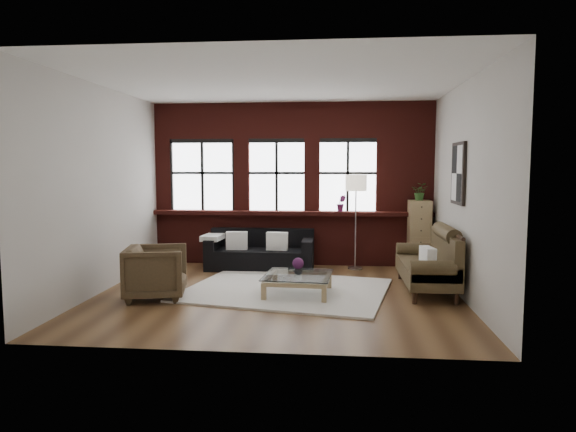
# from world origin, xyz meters

# --- Properties ---
(floor) EXTENTS (5.50, 5.50, 0.00)m
(floor) POSITION_xyz_m (0.00, 0.00, 0.00)
(floor) COLOR brown
(floor) RESTS_ON ground
(ceiling) EXTENTS (5.50, 5.50, 0.00)m
(ceiling) POSITION_xyz_m (0.00, 0.00, 3.20)
(ceiling) COLOR white
(ceiling) RESTS_ON ground
(wall_back) EXTENTS (5.50, 0.00, 5.50)m
(wall_back) POSITION_xyz_m (0.00, 2.50, 1.60)
(wall_back) COLOR beige
(wall_back) RESTS_ON ground
(wall_front) EXTENTS (5.50, 0.00, 5.50)m
(wall_front) POSITION_xyz_m (0.00, -2.50, 1.60)
(wall_front) COLOR beige
(wall_front) RESTS_ON ground
(wall_left) EXTENTS (0.00, 5.00, 5.00)m
(wall_left) POSITION_xyz_m (-2.75, 0.00, 1.60)
(wall_left) COLOR beige
(wall_left) RESTS_ON ground
(wall_right) EXTENTS (0.00, 5.00, 5.00)m
(wall_right) POSITION_xyz_m (2.75, 0.00, 1.60)
(wall_right) COLOR beige
(wall_right) RESTS_ON ground
(brick_backwall) EXTENTS (5.50, 0.12, 3.20)m
(brick_backwall) POSITION_xyz_m (0.00, 2.44, 1.60)
(brick_backwall) COLOR #501712
(brick_backwall) RESTS_ON floor
(sill_ledge) EXTENTS (5.50, 0.30, 0.08)m
(sill_ledge) POSITION_xyz_m (0.00, 2.35, 1.04)
(sill_ledge) COLOR #501712
(sill_ledge) RESTS_ON brick_backwall
(window_left) EXTENTS (1.38, 0.10, 1.50)m
(window_left) POSITION_xyz_m (-1.80, 2.45, 1.75)
(window_left) COLOR black
(window_left) RESTS_ON brick_backwall
(window_mid) EXTENTS (1.38, 0.10, 1.50)m
(window_mid) POSITION_xyz_m (-0.30, 2.45, 1.75)
(window_mid) COLOR black
(window_mid) RESTS_ON brick_backwall
(window_right) EXTENTS (1.38, 0.10, 1.50)m
(window_right) POSITION_xyz_m (1.10, 2.45, 1.75)
(window_right) COLOR black
(window_right) RESTS_ON brick_backwall
(wall_poster) EXTENTS (0.05, 0.74, 0.94)m
(wall_poster) POSITION_xyz_m (2.72, 0.30, 1.85)
(wall_poster) COLOR black
(wall_poster) RESTS_ON wall_right
(shag_rug) EXTENTS (3.47, 2.96, 0.03)m
(shag_rug) POSITION_xyz_m (0.11, 0.22, 0.02)
(shag_rug) COLOR beige
(shag_rug) RESTS_ON floor
(dark_sofa) EXTENTS (2.02, 0.82, 0.73)m
(dark_sofa) POSITION_xyz_m (-0.56, 1.90, 0.37)
(dark_sofa) COLOR black
(dark_sofa) RESTS_ON floor
(pillow_a) EXTENTS (0.41, 0.18, 0.34)m
(pillow_a) POSITION_xyz_m (-0.99, 1.80, 0.56)
(pillow_a) COLOR white
(pillow_a) RESTS_ON dark_sofa
(pillow_b) EXTENTS (0.41, 0.16, 0.34)m
(pillow_b) POSITION_xyz_m (-0.22, 1.80, 0.56)
(pillow_b) COLOR white
(pillow_b) RESTS_ON dark_sofa
(vintage_settee) EXTENTS (0.84, 1.90, 1.01)m
(vintage_settee) POSITION_xyz_m (2.30, 0.45, 0.51)
(vintage_settee) COLOR #41341E
(vintage_settee) RESTS_ON floor
(pillow_settee) EXTENTS (0.20, 0.40, 0.34)m
(pillow_settee) POSITION_xyz_m (2.22, -0.13, 0.61)
(pillow_settee) COLOR white
(pillow_settee) RESTS_ON vintage_settee
(armchair) EXTENTS (1.03, 1.01, 0.79)m
(armchair) POSITION_xyz_m (-1.77, -0.42, 0.39)
(armchair) COLOR #443522
(armchair) RESTS_ON floor
(coffee_table) EXTENTS (1.07, 1.07, 0.34)m
(coffee_table) POSITION_xyz_m (0.32, -0.06, 0.16)
(coffee_table) COLOR #9E8256
(coffee_table) RESTS_ON shag_rug
(vase) EXTENTS (0.16, 0.16, 0.14)m
(vase) POSITION_xyz_m (0.32, -0.06, 0.39)
(vase) COLOR #B2B2B2
(vase) RESTS_ON coffee_table
(flowers) EXTENTS (0.17, 0.17, 0.17)m
(flowers) POSITION_xyz_m (0.32, -0.06, 0.50)
(flowers) COLOR #551D4F
(flowers) RESTS_ON vase
(drawer_chest) EXTENTS (0.41, 0.41, 1.32)m
(drawer_chest) POSITION_xyz_m (2.46, 2.17, 0.66)
(drawer_chest) COLOR #9E8256
(drawer_chest) RESTS_ON floor
(potted_plant_top) EXTENTS (0.38, 0.35, 0.33)m
(potted_plant_top) POSITION_xyz_m (2.46, 2.17, 1.48)
(potted_plant_top) COLOR #2D5923
(potted_plant_top) RESTS_ON drawer_chest
(floor_lamp) EXTENTS (0.40, 0.40, 1.95)m
(floor_lamp) POSITION_xyz_m (1.25, 2.07, 0.97)
(floor_lamp) COLOR #A5A5A8
(floor_lamp) RESTS_ON floor
(sill_plant) EXTENTS (0.18, 0.15, 0.32)m
(sill_plant) POSITION_xyz_m (0.98, 2.32, 1.24)
(sill_plant) COLOR #551D4F
(sill_plant) RESTS_ON sill_ledge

